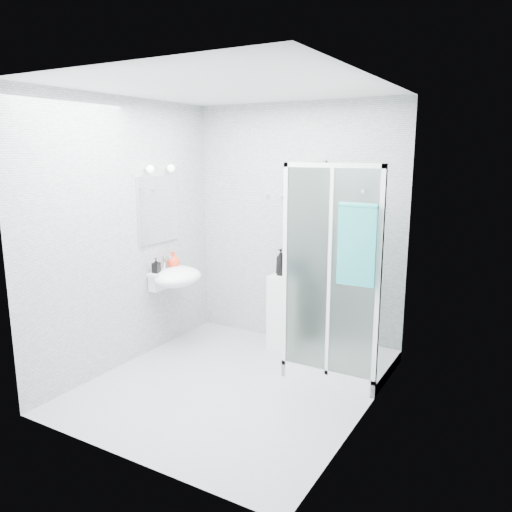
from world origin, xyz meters
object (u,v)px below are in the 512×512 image
Objects in this scene: hand_towel at (357,243)px; soap_dispenser_black at (156,265)px; storage_cabinet at (288,312)px; shampoo_bottle_a at (281,262)px; wall_basin at (176,277)px; soap_dispenser_orange at (173,260)px; shower_enclosure at (334,327)px; shampoo_bottle_b at (294,265)px.

hand_towel reaches higher than soap_dispenser_black.
shampoo_bottle_a is at bearing -161.98° from storage_cabinet.
wall_basin is at bearing -149.15° from shampoo_bottle_a.
hand_towel is 3.89× the size of soap_dispenser_orange.
soap_dispenser_orange reaches higher than soap_dispenser_black.
hand_towel is at bearing -2.45° from wall_basin.
shampoo_bottle_a is 1.30m from soap_dispenser_black.
soap_dispenser_black is (-2.10, -0.08, -0.42)m from hand_towel.
shower_enclosure is 1.85m from soap_dispenser_orange.
shampoo_bottle_b is at bearing 0.58° from shampoo_bottle_a.
storage_cabinet is 1.51m from hand_towel.
wall_basin is at bearing 53.72° from soap_dispenser_black.
shampoo_bottle_a is 1.78× the size of soap_dispenser_black.
shampoo_bottle_a reaches higher than soap_dispenser_orange.
hand_towel is 2.68× the size of shampoo_bottle_b.
shower_enclosure reaches higher than soap_dispenser_orange.
shower_enclosure reaches higher than shampoo_bottle_a.
hand_towel reaches higher than soap_dispenser_orange.
shampoo_bottle_b is at bearing -12.30° from storage_cabinet.
shampoo_bottle_b is at bearing 30.83° from soap_dispenser_black.
storage_cabinet is at bearing 15.70° from shampoo_bottle_a.
storage_cabinet is at bearing 144.76° from hand_towel.
wall_basin is 0.81× the size of hand_towel.
wall_basin is 1.99× the size of shampoo_bottle_a.
hand_towel reaches higher than storage_cabinet.
storage_cabinet is at bearing 22.74° from soap_dispenser_orange.
wall_basin is (-1.66, -0.32, 0.35)m from shower_enclosure.
shampoo_bottle_b is (0.08, -0.02, 0.54)m from storage_cabinet.
shampoo_bottle_a is at bearing 23.22° from soap_dispenser_orange.
soap_dispenser_black is at bearing -177.91° from hand_towel.
wall_basin reaches higher than storage_cabinet.
soap_dispenser_black is (-0.12, -0.16, 0.14)m from wall_basin.
shower_enclosure is 7.76× the size of shampoo_bottle_b.
soap_dispenser_black is at bearing -164.92° from shower_enclosure.
shampoo_bottle_b reaches higher than soap_dispenser_orange.
shampoo_bottle_a reaches higher than soap_dispenser_black.
soap_dispenser_black is (-1.23, -0.73, -0.00)m from shampoo_bottle_b.
shower_enclosure is 12.68× the size of soap_dispenser_black.
shampoo_bottle_a reaches higher than shampoo_bottle_b.
wall_basin is at bearing -152.76° from shampoo_bottle_b.
soap_dispenser_black is (-1.07, -0.73, -0.01)m from shampoo_bottle_a.
shampoo_bottle_b is 1.43m from soap_dispenser_black.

